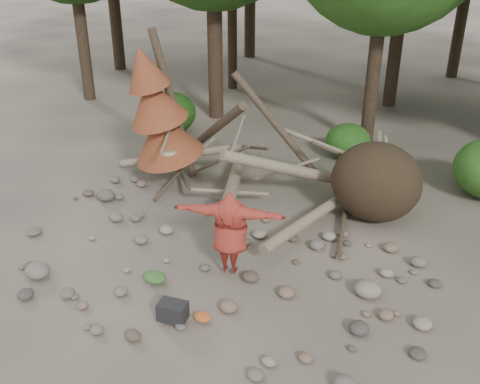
% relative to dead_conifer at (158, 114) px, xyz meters
% --- Properties ---
extents(ground, '(120.00, 120.00, 0.00)m').
position_rel_dead_conifer_xyz_m(ground, '(3.12, -3.37, -2.11)').
color(ground, '#514C44').
rests_on(ground, ground).
extents(deadfall_pile, '(8.55, 5.24, 3.30)m').
position_rel_dead_conifer_xyz_m(deadfall_pile, '(5.13, 0.87, -1.16)').
color(deadfall_pile, '#332619').
rests_on(deadfall_pile, ground).
extents(dead_conifer, '(2.06, 2.16, 4.35)m').
position_rel_dead_conifer_xyz_m(dead_conifer, '(0.00, 0.00, 0.00)').
color(dead_conifer, '#4C3F30').
rests_on(dead_conifer, ground).
extents(bush_left, '(1.80, 1.80, 1.44)m').
position_rel_dead_conifer_xyz_m(bush_left, '(-2.38, 3.83, -1.39)').
color(bush_left, '#1F4913').
rests_on(bush_left, ground).
extents(bush_mid, '(1.40, 1.40, 1.12)m').
position_rel_dead_conifer_xyz_m(bush_mid, '(3.92, 4.43, -1.55)').
color(bush_mid, '#295D1B').
rests_on(bush_mid, ground).
extents(frisbee_thrower, '(2.49, 1.20, 2.54)m').
position_rel_dead_conifer_xyz_m(frisbee_thrower, '(3.79, -2.87, -1.11)').
color(frisbee_thrower, maroon).
rests_on(frisbee_thrower, ground).
extents(backpack, '(0.57, 0.43, 0.34)m').
position_rel_dead_conifer_xyz_m(backpack, '(3.61, -4.71, -1.94)').
color(backpack, black).
rests_on(backpack, ground).
extents(cloth_green, '(0.47, 0.39, 0.18)m').
position_rel_dead_conifer_xyz_m(cloth_green, '(2.60, -3.89, -2.02)').
color(cloth_green, '#366327').
rests_on(cloth_green, ground).
extents(cloth_orange, '(0.33, 0.27, 0.12)m').
position_rel_dead_conifer_xyz_m(cloth_orange, '(4.09, -4.46, -2.05)').
color(cloth_orange, '#BB5520').
rests_on(cloth_orange, ground).
extents(boulder_front_left, '(0.53, 0.48, 0.32)m').
position_rel_dead_conifer_xyz_m(boulder_front_left, '(0.34, -4.88, -1.95)').
color(boulder_front_left, '#6F685D').
rests_on(boulder_front_left, ground).
extents(boulder_mid_right, '(0.53, 0.47, 0.32)m').
position_rel_dead_conifer_xyz_m(boulder_mid_right, '(6.53, -2.27, -1.95)').
color(boulder_mid_right, gray).
rests_on(boulder_mid_right, ground).
extents(boulder_mid_left, '(0.51, 0.46, 0.30)m').
position_rel_dead_conifer_xyz_m(boulder_mid_left, '(-0.80, -1.48, -1.96)').
color(boulder_mid_left, '#574F49').
rests_on(boulder_mid_left, ground).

